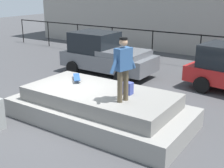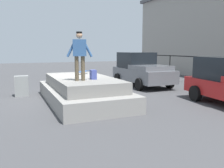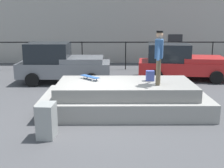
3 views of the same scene
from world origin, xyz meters
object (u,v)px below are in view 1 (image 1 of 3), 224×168
Objects in this scene: skateboarder at (123,65)px; backpack at (128,88)px; skateboard at (77,77)px; car_grey_pickup_near at (105,54)px.

skateboarder is 4.87× the size of backpack.
car_grey_pickup_near is (-1.68, 4.03, -0.16)m from skateboard.
skateboard is (-2.26, 0.76, -0.90)m from skateboarder.
car_grey_pickup_near is (-3.94, 4.79, -1.06)m from skateboarder.
skateboard is at bearing -3.88° from backpack.
car_grey_pickup_near reaches higher than backpack.
skateboard is 2.12× the size of backpack.
skateboarder is 2.29× the size of skateboard.
skateboarder is 2.55m from skateboard.
backpack reaches higher than skateboard.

